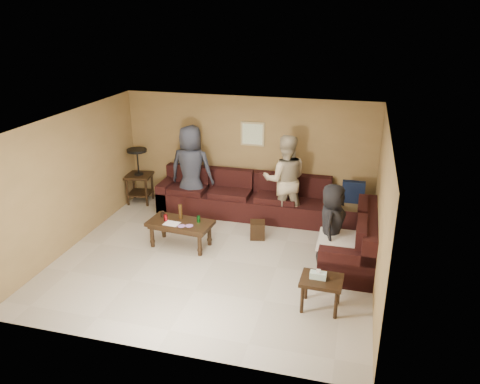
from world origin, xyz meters
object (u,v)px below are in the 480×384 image
at_px(sectional_sofa, 275,214).
at_px(person_left, 191,169).
at_px(person_middle, 285,180).
at_px(person_right, 332,225).
at_px(waste_bin, 257,230).
at_px(end_table_left, 139,175).
at_px(side_table_right, 321,283).
at_px(coffee_table, 180,225).

distance_m(sectional_sofa, person_left, 2.09).
bearing_deg(person_middle, person_right, 112.68).
xyz_separation_m(waste_bin, person_right, (1.44, -0.64, 0.57)).
xyz_separation_m(sectional_sofa, end_table_left, (-3.29, 0.61, 0.34)).
bearing_deg(person_left, waste_bin, 149.13).
xyz_separation_m(end_table_left, person_left, (1.34, -0.17, 0.30)).
bearing_deg(sectional_sofa, end_table_left, 169.49).
height_order(side_table_right, waste_bin, side_table_right).
relative_size(coffee_table, side_table_right, 1.92).
bearing_deg(side_table_right, coffee_table, 154.06).
bearing_deg(end_table_left, person_right, -21.30).
relative_size(end_table_left, person_left, 0.66).
height_order(end_table_left, waste_bin, end_table_left).
distance_m(person_left, person_right, 3.51).
xyz_separation_m(end_table_left, waste_bin, (3.03, -1.11, -0.49)).
relative_size(coffee_table, person_left, 0.65).
bearing_deg(waste_bin, person_right, -23.87).
relative_size(sectional_sofa, person_right, 3.13).
relative_size(side_table_right, person_right, 0.44).
bearing_deg(waste_bin, end_table_left, 159.95).
xyz_separation_m(side_table_right, person_middle, (-1.04, 2.89, 0.51)).
bearing_deg(person_middle, end_table_left, -16.68).
relative_size(end_table_left, person_right, 0.86).
bearing_deg(person_middle, coffee_table, 29.84).
bearing_deg(coffee_table, waste_bin, 27.30).
bearing_deg(person_middle, sectional_sofa, 60.75).
relative_size(sectional_sofa, coffee_table, 3.72).
relative_size(coffee_table, end_table_left, 0.98).
xyz_separation_m(side_table_right, person_left, (-3.10, 2.96, 0.53)).
bearing_deg(sectional_sofa, coffee_table, -143.27).
height_order(side_table_right, person_left, person_left).
distance_m(end_table_left, person_left, 1.39).
xyz_separation_m(coffee_table, side_table_right, (2.74, -1.33, 0.01)).
distance_m(waste_bin, person_middle, 1.22).
bearing_deg(sectional_sofa, waste_bin, -117.27).
bearing_deg(sectional_sofa, person_right, -43.78).
bearing_deg(person_right, waste_bin, 73.77).
height_order(sectional_sofa, end_table_left, end_table_left).
xyz_separation_m(person_middle, person_right, (1.07, -1.51, -0.20)).
bearing_deg(coffee_table, person_left, 102.50).
height_order(sectional_sofa, side_table_right, sectional_sofa).
distance_m(coffee_table, person_left, 1.75).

